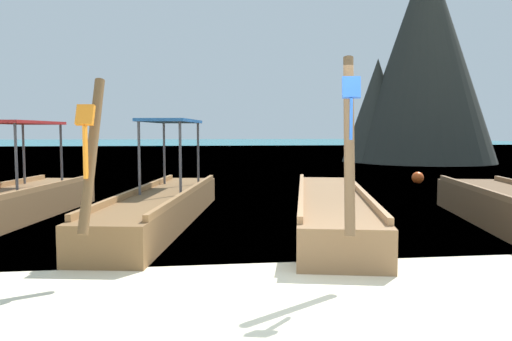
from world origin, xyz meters
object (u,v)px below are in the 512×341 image
at_px(mooring_buoy_near, 418,178).
at_px(longtail_boat_green_ribbon, 0,205).
at_px(karst_rock, 420,62).
at_px(longtail_boat_pink_ribbon, 512,208).
at_px(longtail_boat_orange_ribbon, 163,205).
at_px(longtail_boat_blue_ribbon, 331,208).

bearing_deg(mooring_buoy_near, longtail_boat_green_ribbon, -151.70).
bearing_deg(karst_rock, mooring_buoy_near, -115.32).
xyz_separation_m(longtail_boat_pink_ribbon, karst_rock, (7.17, 18.98, 5.37)).
distance_m(longtail_boat_green_ribbon, mooring_buoy_near, 12.53).
bearing_deg(karst_rock, longtail_boat_pink_ribbon, -110.71).
height_order(longtail_boat_green_ribbon, mooring_buoy_near, longtail_boat_green_ribbon).
xyz_separation_m(longtail_boat_orange_ribbon, mooring_buoy_near, (8.03, 6.23, -0.14)).
relative_size(longtail_boat_blue_ribbon, mooring_buoy_near, 18.62).
xyz_separation_m(longtail_boat_orange_ribbon, longtail_boat_blue_ribbon, (3.14, -0.47, -0.05)).
relative_size(longtail_boat_green_ribbon, mooring_buoy_near, 16.92).
xyz_separation_m(longtail_boat_blue_ribbon, karst_rock, (10.39, 18.31, 5.40)).
height_order(longtail_boat_orange_ribbon, mooring_buoy_near, longtail_boat_orange_ribbon).
bearing_deg(longtail_boat_orange_ribbon, longtail_boat_pink_ribbon, -10.13).
relative_size(longtail_boat_pink_ribbon, karst_rock, 0.46).
bearing_deg(longtail_boat_green_ribbon, karst_rock, 46.73).
xyz_separation_m(longtail_boat_green_ribbon, longtail_boat_pink_ribbon, (9.35, -1.43, -0.03)).
distance_m(longtail_boat_orange_ribbon, karst_rock, 23.02).
height_order(longtail_boat_green_ribbon, longtail_boat_orange_ribbon, longtail_boat_green_ribbon).
bearing_deg(longtail_boat_pink_ribbon, mooring_buoy_near, 77.15).
xyz_separation_m(longtail_boat_green_ribbon, mooring_buoy_near, (11.03, 5.94, -0.15)).
distance_m(longtail_boat_green_ribbon, karst_rock, 24.69).
height_order(longtail_boat_orange_ribbon, karst_rock, karst_rock).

